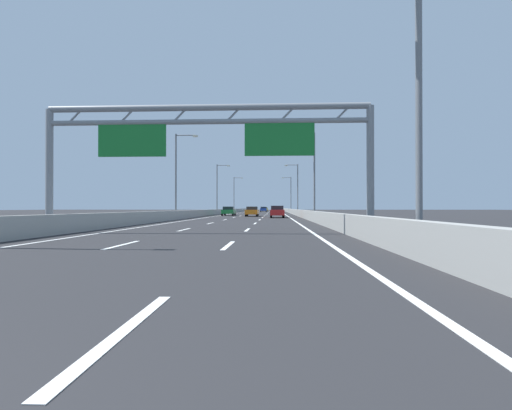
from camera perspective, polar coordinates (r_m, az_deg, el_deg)
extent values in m
plane|color=#262628|center=(100.50, 0.85, -1.09)|extent=(260.00, 260.00, 0.00)
cube|color=white|center=(13.98, -18.96, -5.54)|extent=(0.16, 3.00, 0.01)
cube|color=white|center=(22.56, -10.46, -3.57)|extent=(0.16, 3.00, 0.01)
cube|color=white|center=(31.38, -6.69, -2.67)|extent=(0.16, 3.00, 0.01)
cube|color=white|center=(40.28, -4.59, -2.17)|extent=(0.16, 3.00, 0.01)
cube|color=white|center=(49.22, -3.25, -1.84)|extent=(0.16, 3.00, 0.01)
cube|color=white|center=(58.17, -2.32, -1.61)|extent=(0.16, 3.00, 0.01)
cube|color=white|center=(67.14, -1.64, -1.45)|extent=(0.16, 3.00, 0.01)
cube|color=white|center=(76.12, -1.12, -1.32)|extent=(0.16, 3.00, 0.01)
cube|color=white|center=(85.10, -0.71, -1.22)|extent=(0.16, 3.00, 0.01)
cube|color=white|center=(94.08, -0.38, -1.14)|extent=(0.16, 3.00, 0.01)
cube|color=white|center=(103.07, -0.10, -1.07)|extent=(0.16, 3.00, 0.01)
cube|color=white|center=(112.06, 0.13, -1.01)|extent=(0.16, 3.00, 0.01)
cube|color=white|center=(121.05, 0.32, -0.97)|extent=(0.16, 3.00, 0.01)
cube|color=white|center=(130.04, 0.49, -0.92)|extent=(0.16, 3.00, 0.01)
cube|color=white|center=(139.03, 0.64, -0.89)|extent=(0.16, 3.00, 0.01)
cube|color=white|center=(148.03, 0.77, -0.86)|extent=(0.16, 3.00, 0.01)
cube|color=white|center=(157.02, 0.88, -0.83)|extent=(0.16, 3.00, 0.01)
cube|color=white|center=(4.41, -18.78, -17.01)|extent=(0.16, 3.00, 0.01)
cube|color=white|center=(13.09, -4.07, -5.91)|extent=(0.16, 3.00, 0.01)
cube|color=white|center=(22.02, -1.28, -3.66)|extent=(0.16, 3.00, 0.01)
cube|color=white|center=(31.00, -0.11, -2.71)|extent=(0.16, 3.00, 0.01)
cube|color=white|center=(39.98, 0.54, -2.18)|extent=(0.16, 3.00, 0.01)
cube|color=white|center=(48.97, 0.95, -1.85)|extent=(0.16, 3.00, 0.01)
cube|color=white|center=(57.97, 1.23, -1.62)|extent=(0.16, 3.00, 0.01)
cube|color=white|center=(66.96, 1.43, -1.45)|extent=(0.16, 3.00, 0.01)
cube|color=white|center=(75.96, 1.59, -1.32)|extent=(0.16, 3.00, 0.01)
cube|color=white|center=(84.96, 1.71, -1.22)|extent=(0.16, 3.00, 0.01)
cube|color=white|center=(93.95, 1.81, -1.14)|extent=(0.16, 3.00, 0.01)
cube|color=white|center=(102.95, 1.90, -1.07)|extent=(0.16, 3.00, 0.01)
cube|color=white|center=(111.95, 1.97, -1.01)|extent=(0.16, 3.00, 0.01)
cube|color=white|center=(120.95, 2.03, -0.97)|extent=(0.16, 3.00, 0.01)
cube|color=white|center=(129.95, 2.08, -0.92)|extent=(0.16, 3.00, 0.01)
cube|color=white|center=(138.95, 2.12, -0.89)|extent=(0.16, 3.00, 0.01)
cube|color=white|center=(147.95, 2.16, -0.86)|extent=(0.16, 3.00, 0.01)
cube|color=white|center=(156.94, 2.19, -0.83)|extent=(0.16, 3.00, 0.01)
cube|color=white|center=(88.86, -2.80, -1.18)|extent=(0.16, 176.00, 0.01)
cube|color=white|center=(88.46, 3.99, -1.19)|extent=(0.16, 176.00, 0.01)
cube|color=#9E9E99|center=(110.91, -2.54, -0.78)|extent=(0.45, 220.00, 0.95)
cube|color=#9E9E99|center=(110.49, 4.60, -0.78)|extent=(0.45, 220.00, 0.95)
cylinder|color=gray|center=(22.19, -27.99, 4.40)|extent=(0.36, 0.36, 6.20)
cylinder|color=gray|center=(19.64, 16.39, 4.99)|extent=(0.36, 0.36, 6.20)
cylinder|color=gray|center=(19.91, -7.22, 13.97)|extent=(15.92, 0.32, 0.32)
cylinder|color=gray|center=(19.75, -7.23, 12.00)|extent=(15.92, 0.26, 0.26)
cylinder|color=gray|center=(21.95, -24.92, 11.71)|extent=(0.74, 0.10, 0.74)
cylinder|color=gray|center=(20.87, -18.31, 12.32)|extent=(0.74, 0.10, 0.74)
cylinder|color=gray|center=(20.10, -11.05, 12.81)|extent=(0.74, 0.10, 0.74)
cylinder|color=gray|center=(19.65, -3.31, 13.11)|extent=(0.74, 0.10, 0.74)
cylinder|color=gray|center=(19.56, 4.66, 13.18)|extent=(0.74, 0.10, 0.74)
cylinder|color=gray|center=(19.82, 12.55, 13.00)|extent=(0.74, 0.10, 0.74)
cube|color=#19752D|center=(20.55, -17.67, 8.97)|extent=(3.40, 0.12, 1.60)
cube|color=#19752D|center=(19.29, 3.45, 9.57)|extent=(3.40, 0.12, 1.60)
cylinder|color=slate|center=(13.19, 22.72, 14.96)|extent=(0.20, 0.20, 9.50)
cylinder|color=slate|center=(44.52, -11.65, 4.12)|extent=(0.20, 0.20, 9.50)
cylinder|color=slate|center=(44.85, -10.26, 10.02)|extent=(2.20, 0.12, 0.12)
cube|color=#F2EAC6|center=(44.60, -8.86, 9.94)|extent=(0.56, 0.28, 0.20)
cylinder|color=slate|center=(43.34, 8.54, 4.24)|extent=(0.20, 0.20, 9.50)
cylinder|color=slate|center=(43.86, 7.08, 10.25)|extent=(2.20, 0.12, 0.12)
cube|color=#F2EAC6|center=(43.77, 5.62, 10.14)|extent=(0.56, 0.28, 0.20)
cylinder|color=slate|center=(74.91, -5.73, 2.30)|extent=(0.20, 0.20, 9.50)
cylinder|color=slate|center=(75.11, -4.89, 5.81)|extent=(2.20, 0.12, 0.12)
cube|color=#F2EAC6|center=(74.97, -4.06, 5.74)|extent=(0.56, 0.28, 0.20)
cylinder|color=slate|center=(74.22, 6.12, 2.32)|extent=(0.20, 0.20, 9.50)
cylinder|color=slate|center=(74.52, 5.27, 5.86)|extent=(2.20, 0.12, 0.12)
cube|color=#F2EAC6|center=(74.47, 4.42, 5.78)|extent=(0.56, 0.28, 0.20)
cylinder|color=slate|center=(105.68, -3.24, 1.52)|extent=(0.20, 0.20, 9.50)
cylinder|color=slate|center=(105.82, -2.65, 4.01)|extent=(2.20, 0.12, 0.12)
cube|color=#F2EAC6|center=(105.72, -2.06, 3.96)|extent=(0.56, 0.28, 0.20)
cylinder|color=slate|center=(105.19, 5.13, 1.53)|extent=(0.20, 0.20, 9.50)
cylinder|color=slate|center=(105.40, 4.53, 4.03)|extent=(2.20, 0.12, 0.12)
cube|color=#F2EAC6|center=(105.37, 3.93, 3.98)|extent=(0.56, 0.28, 0.20)
cube|color=#2347AD|center=(115.24, 1.10, -0.67)|extent=(1.85, 4.30, 0.68)
cube|color=black|center=(115.47, 1.10, -0.38)|extent=(1.63, 2.00, 0.49)
cylinder|color=black|center=(116.87, 0.72, -0.83)|extent=(0.22, 0.64, 0.64)
cylinder|color=black|center=(116.82, 1.52, -0.83)|extent=(0.22, 0.64, 0.64)
cylinder|color=black|center=(113.67, 0.67, -0.85)|extent=(0.22, 0.64, 0.64)
cylinder|color=black|center=(113.62, 1.49, -0.85)|extent=(0.22, 0.64, 0.64)
cube|color=yellow|center=(134.55, 1.33, -0.63)|extent=(1.82, 4.40, 0.68)
cube|color=black|center=(134.40, 1.33, -0.39)|extent=(1.60, 2.07, 0.42)
cylinder|color=black|center=(136.22, 1.01, -0.77)|extent=(0.22, 0.64, 0.64)
cylinder|color=black|center=(136.19, 1.69, -0.77)|extent=(0.22, 0.64, 0.64)
cylinder|color=black|center=(132.93, 0.97, -0.78)|extent=(0.22, 0.64, 0.64)
cylinder|color=black|center=(132.89, 1.66, -0.78)|extent=(0.22, 0.64, 0.64)
cube|color=#A8ADB2|center=(96.35, 3.03, -0.72)|extent=(1.74, 4.13, 0.70)
cube|color=black|center=(96.24, 3.03, -0.39)|extent=(1.53, 1.94, 0.44)
cylinder|color=black|center=(97.87, 2.58, -0.92)|extent=(0.22, 0.64, 0.64)
cylinder|color=black|center=(97.87, 3.47, -0.92)|extent=(0.22, 0.64, 0.64)
cylinder|color=black|center=(94.83, 2.57, -0.94)|extent=(0.22, 0.64, 0.64)
cylinder|color=black|center=(94.84, 3.49, -0.94)|extent=(0.22, 0.64, 0.64)
cube|color=orange|center=(55.35, -0.59, -1.03)|extent=(1.74, 4.58, 0.62)
cube|color=black|center=(55.72, -0.57, -0.47)|extent=(1.53, 1.91, 0.46)
cylinder|color=black|center=(57.13, -1.25, -1.32)|extent=(0.22, 0.64, 0.64)
cylinder|color=black|center=(57.05, 0.27, -1.32)|extent=(0.22, 0.64, 0.64)
cylinder|color=black|center=(53.67, -1.51, -1.38)|extent=(0.22, 0.64, 0.64)
cylinder|color=black|center=(53.58, 0.11, -1.38)|extent=(0.22, 0.64, 0.64)
cube|color=red|center=(48.66, 3.12, -1.09)|extent=(1.73, 4.69, 0.67)
cube|color=black|center=(48.75, 3.12, -0.40)|extent=(1.52, 2.08, 0.50)
cylinder|color=black|center=(50.46, 2.25, -1.45)|extent=(0.22, 0.64, 0.64)
cylinder|color=black|center=(50.47, 3.97, -1.45)|extent=(0.22, 0.64, 0.64)
cylinder|color=black|center=(46.87, 2.21, -1.53)|extent=(0.22, 0.64, 0.64)
cylinder|color=black|center=(46.88, 4.06, -1.53)|extent=(0.22, 0.64, 0.64)
cube|color=#1E7A38|center=(61.05, -4.01, -0.97)|extent=(1.86, 4.28, 0.61)
cube|color=black|center=(60.95, -4.02, -0.46)|extent=(1.64, 1.94, 0.48)
cylinder|color=black|center=(62.74, -4.58, -1.23)|extent=(0.22, 0.64, 0.64)
cylinder|color=black|center=(62.55, -3.09, -1.24)|extent=(0.22, 0.64, 0.64)
cylinder|color=black|center=(59.58, -4.97, -1.28)|extent=(0.22, 0.64, 0.64)
cylinder|color=black|center=(59.38, -3.40, -1.28)|extent=(0.22, 0.64, 0.64)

